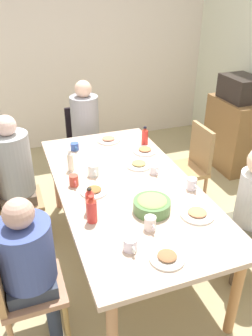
{
  "coord_description": "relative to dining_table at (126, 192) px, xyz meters",
  "views": [
    {
      "loc": [
        2.18,
        -0.78,
        2.19
      ],
      "look_at": [
        0.0,
        0.0,
        0.9
      ],
      "focal_mm": 36.62,
      "sensor_mm": 36.0,
      "label": 1
    }
  ],
  "objects": [
    {
      "name": "cup_4",
      "position": [
        0.57,
        -0.04,
        0.12
      ],
      "size": [
        0.11,
        0.08,
        0.09
      ],
      "color": "white",
      "rests_on": "dining_table"
    },
    {
      "name": "cup_6",
      "position": [
        -0.23,
        -0.2,
        0.12
      ],
      "size": [
        0.13,
        0.09,
        0.1
      ],
      "color": "white",
      "rests_on": "dining_table"
    },
    {
      "name": "chair_4",
      "position": [
        0.53,
        -0.91,
        -0.17
      ],
      "size": [
        0.4,
        0.4,
        0.9
      ],
      "color": "#A5765B",
      "rests_on": "ground_plane"
    },
    {
      "name": "cup_1",
      "position": [
        0.24,
        0.46,
        0.12
      ],
      "size": [
        0.11,
        0.08,
        0.09
      ],
      "color": "white",
      "rests_on": "dining_table"
    },
    {
      "name": "microwave",
      "position": [
        -1.13,
        1.86,
        0.36
      ],
      "size": [
        0.48,
        0.36,
        0.28
      ],
      "primitive_type": "cube",
      "color": "#2C2420",
      "rests_on": "side_cabinet"
    },
    {
      "name": "ground_plane",
      "position": [
        0.0,
        0.0,
        -0.68
      ],
      "size": [
        6.12,
        6.12,
        0.0
      ],
      "primitive_type": "plane",
      "color": "tan"
    },
    {
      "name": "cup_5",
      "position": [
        -0.12,
        -0.39,
        0.12
      ],
      "size": [
        0.11,
        0.07,
        0.09
      ],
      "color": "#C24635",
      "rests_on": "dining_table"
    },
    {
      "name": "bottle_2",
      "position": [
        -0.37,
        -0.36,
        0.16
      ],
      "size": [
        0.05,
        0.05,
        0.19
      ],
      "color": "#EEE2C7",
      "rests_on": "dining_table"
    },
    {
      "name": "plate_3",
      "position": [
        0.02,
        -0.27,
        0.08
      ],
      "size": [
        0.21,
        0.21,
        0.04
      ],
      "color": "white",
      "rests_on": "dining_table"
    },
    {
      "name": "bottle_0",
      "position": [
        0.26,
        -0.36,
        0.16
      ],
      "size": [
        0.06,
        0.06,
        0.2
      ],
      "color": "red",
      "rests_on": "dining_table"
    },
    {
      "name": "plate_4",
      "position": [
        0.55,
        0.33,
        0.08
      ],
      "size": [
        0.24,
        0.24,
        0.04
      ],
      "color": "white",
      "rests_on": "dining_table"
    },
    {
      "name": "plate_5",
      "position": [
        -0.49,
        0.37,
        0.08
      ],
      "size": [
        0.23,
        0.23,
        0.04
      ],
      "color": "white",
      "rests_on": "dining_table"
    },
    {
      "name": "bottle_3",
      "position": [
        -0.63,
        0.42,
        0.16
      ],
      "size": [
        0.06,
        0.06,
        0.19
      ],
      "color": "red",
      "rests_on": "dining_table"
    },
    {
      "name": "chair_3",
      "position": [
        -0.53,
        0.91,
        -0.17
      ],
      "size": [
        0.4,
        0.4,
        0.9
      ],
      "color": "tan",
      "rests_on": "ground_plane"
    },
    {
      "name": "person_0",
      "position": [
        0.53,
        0.81,
        0.03
      ],
      "size": [
        0.3,
        0.3,
        1.18
      ],
      "color": "brown",
      "rests_on": "ground_plane"
    },
    {
      "name": "person_4",
      "position": [
        0.53,
        -0.82,
        0.01
      ],
      "size": [
        0.34,
        0.34,
        1.13
      ],
      "color": "#243249",
      "rests_on": "ground_plane"
    },
    {
      "name": "plate_0",
      "position": [
        -0.25,
        0.21,
        0.08
      ],
      "size": [
        0.22,
        0.22,
        0.04
      ],
      "color": "white",
      "rests_on": "dining_table"
    },
    {
      "name": "bowl_0",
      "position": [
        0.39,
        0.05,
        0.12
      ],
      "size": [
        0.26,
        0.26,
        0.11
      ],
      "color": "#527D45",
      "rests_on": "dining_table"
    },
    {
      "name": "bottle_1",
      "position": [
        0.36,
        -0.37,
        0.17
      ],
      "size": [
        0.07,
        0.07,
        0.2
      ],
      "color": "red",
      "rests_on": "dining_table"
    },
    {
      "name": "chair_1",
      "position": [
        -1.43,
        0.0,
        -0.17
      ],
      "size": [
        0.4,
        0.4,
        0.9
      ],
      "color": "black",
      "rests_on": "ground_plane"
    },
    {
      "name": "plate_1",
      "position": [
        0.86,
        -0.05,
        0.08
      ],
      "size": [
        0.21,
        0.21,
        0.04
      ],
      "color": "white",
      "rests_on": "dining_table"
    },
    {
      "name": "cup_3",
      "position": [
        -0.75,
        -0.25,
        0.11
      ],
      "size": [
        0.11,
        0.08,
        0.07
      ],
      "color": "#3755A7",
      "rests_on": "dining_table"
    },
    {
      "name": "chair_2",
      "position": [
        -0.53,
        -0.91,
        -0.17
      ],
      "size": [
        0.4,
        0.4,
        0.9
      ],
      "color": "#AA7E53",
      "rests_on": "ground_plane"
    },
    {
      "name": "side_cabinet",
      "position": [
        -1.13,
        1.86,
        -0.23
      ],
      "size": [
        0.7,
        0.44,
        0.9
      ],
      "primitive_type": "cube",
      "color": "olive",
      "rests_on": "ground_plane"
    },
    {
      "name": "person_2",
      "position": [
        -0.53,
        -0.82,
        0.07
      ],
      "size": [
        0.32,
        0.32,
        1.25
      ],
      "color": "brown",
      "rests_on": "ground_plane"
    },
    {
      "name": "wall_left",
      "position": [
        -2.61,
        0.0,
        0.62
      ],
      "size": [
        0.12,
        4.44,
        2.6
      ],
      "primitive_type": "cube",
      "color": "silver",
      "rests_on": "ground_plane"
    },
    {
      "name": "person_1",
      "position": [
        -1.34,
        0.0,
        0.06
      ],
      "size": [
        0.31,
        0.31,
        1.25
      ],
      "color": "brown",
      "rests_on": "ground_plane"
    },
    {
      "name": "cup_2",
      "position": [
        0.71,
        -0.23,
        0.11
      ],
      "size": [
        0.12,
        0.08,
        0.08
      ],
      "color": "white",
      "rests_on": "dining_table"
    },
    {
      "name": "plate_2",
      "position": [
        -0.84,
        0.12,
        0.08
      ],
      "size": [
        0.23,
        0.23,
        0.04
      ],
      "color": "white",
      "rests_on": "dining_table"
    },
    {
      "name": "cup_0",
      "position": [
        -0.08,
        0.28,
        0.11
      ],
      "size": [
        0.11,
        0.07,
        0.07
      ],
      "color": "white",
      "rests_on": "dining_table"
    },
    {
      "name": "dining_table",
      "position": [
        0.0,
        0.0,
        0.0
      ],
      "size": [
        2.1,
        1.05,
        0.75
      ],
      "color": "#C8AB94",
      "rests_on": "ground_plane"
    }
  ]
}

